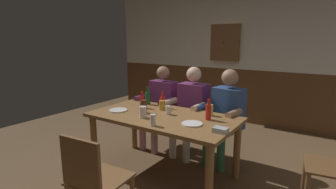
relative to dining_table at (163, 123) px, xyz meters
The scene contains 22 objects.
ground_plane 0.64m from the dining_table, 90.00° to the right, with size 6.89×6.89×0.00m, color brown.
back_wall_upper 2.85m from the dining_table, 90.00° to the left, with size 5.74×0.12×1.51m, color beige.
back_wall_wainscot 2.60m from the dining_table, 90.00° to the left, with size 5.74×0.12×1.05m, color brown.
dining_table is the anchor object (origin of this frame).
person_0 0.86m from the dining_table, 127.51° to the left, with size 0.55×0.52×1.23m.
person_1 0.70m from the dining_table, 90.25° to the left, with size 0.55×0.54×1.24m.
person_2 0.87m from the dining_table, 53.90° to the left, with size 0.57×0.59×1.24m.
chair_empty_near_left 1.16m from the dining_table, 85.06° to the right, with size 0.48×0.48×0.88m.
condiment_caddy 0.82m from the dining_table, 12.22° to the right, with size 0.14×0.10×0.05m, color #B2B7BC.
plate_0 0.47m from the dining_table, 13.12° to the right, with size 0.22×0.22×0.01m, color white.
plate_1 0.61m from the dining_table, 166.24° to the right, with size 0.23×0.23×0.01m, color white.
bottle_0 0.49m from the dining_table, 161.62° to the left, with size 0.06×0.06×0.21m.
bottle_1 0.40m from the dining_table, 125.45° to the left, with size 0.07×0.07×0.22m.
bottle_2 0.62m from the dining_table, 145.33° to the left, with size 0.07×0.07×0.24m.
bottle_3 0.57m from the dining_table, 15.14° to the left, with size 0.06×0.06×0.24m.
pint_glass_0 0.17m from the dining_table, 66.07° to the left, with size 0.06×0.06×0.10m, color white.
pint_glass_1 0.29m from the dining_table, 123.83° to the right, with size 0.08×0.08×0.13m, color white.
pint_glass_2 0.31m from the dining_table, behind, with size 0.08×0.08×0.16m, color #4C2D19.
pint_glass_3 0.42m from the dining_table, 70.30° to the right, with size 0.06×0.06×0.12m, color white.
pint_glass_4 0.29m from the dining_table, 127.04° to the left, with size 0.07×0.07×0.12m, color gold.
pint_glass_5 0.59m from the dining_table, 33.21° to the left, with size 0.06×0.06×0.13m, color #E5C64C.
wall_dart_cabinet 2.65m from the dining_table, 95.52° to the left, with size 0.56×0.15×0.70m.
Camera 1 is at (1.69, -2.38, 1.61)m, focal length 27.80 mm.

